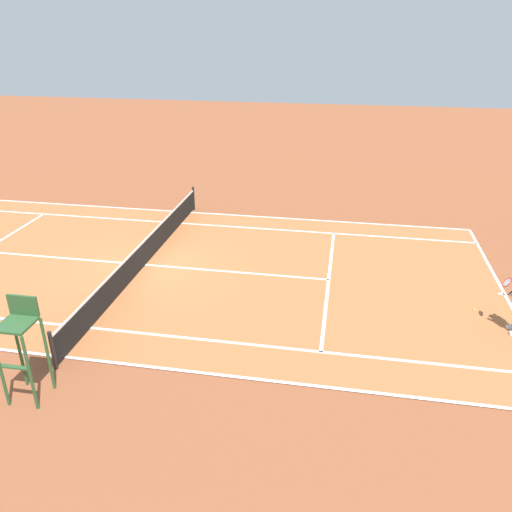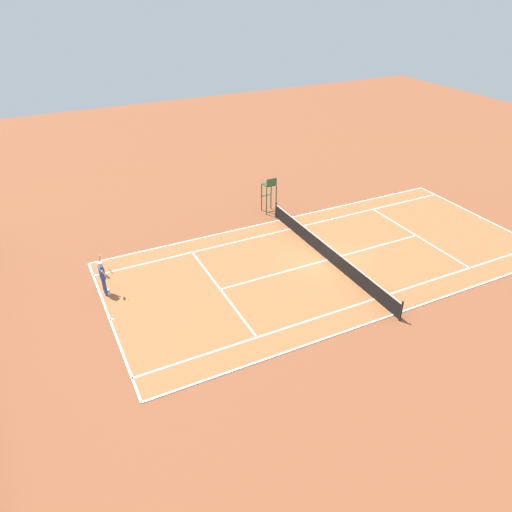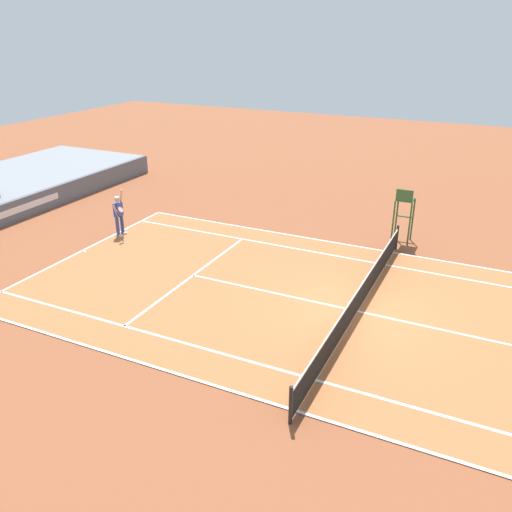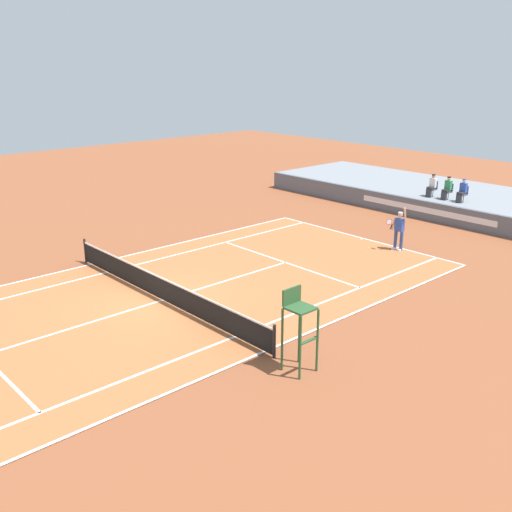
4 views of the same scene
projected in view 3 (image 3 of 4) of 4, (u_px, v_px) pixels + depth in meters
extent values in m
plane|color=brown|center=(358.00, 312.00, 17.55)|extent=(80.00, 80.00, 0.00)
cube|color=#B76638|center=(358.00, 312.00, 17.55)|extent=(10.98, 23.78, 0.02)
cube|color=white|center=(82.00, 251.00, 22.24)|extent=(10.98, 0.10, 0.01)
cube|color=white|center=(297.00, 411.00, 13.00)|extent=(0.10, 23.78, 0.01)
cube|color=white|center=(393.00, 252.00, 22.08)|extent=(0.10, 23.78, 0.01)
cube|color=white|center=(316.00, 380.00, 14.14)|extent=(0.10, 23.78, 0.01)
cube|color=white|center=(386.00, 265.00, 20.94)|extent=(0.10, 23.78, 0.01)
cube|color=white|center=(193.00, 275.00, 20.07)|extent=(8.22, 0.10, 0.01)
cube|color=white|center=(358.00, 311.00, 17.54)|extent=(0.10, 12.80, 0.01)
cube|color=white|center=(84.00, 251.00, 22.20)|extent=(0.10, 0.20, 0.01)
cylinder|color=black|center=(291.00, 405.00, 12.43)|extent=(0.10, 0.10, 1.07)
cylinder|color=black|center=(397.00, 238.00, 22.24)|extent=(0.10, 0.10, 1.07)
cube|color=black|center=(359.00, 299.00, 17.36)|extent=(11.78, 0.02, 0.84)
cube|color=white|center=(360.00, 288.00, 17.19)|extent=(11.78, 0.03, 0.06)
cylinder|color=navy|center=(122.00, 224.00, 23.92)|extent=(0.15, 0.15, 0.92)
cylinder|color=navy|center=(118.00, 227.00, 23.66)|extent=(0.15, 0.15, 0.92)
cube|color=white|center=(124.00, 233.00, 24.06)|extent=(0.12, 0.28, 0.10)
cube|color=white|center=(120.00, 235.00, 23.80)|extent=(0.12, 0.28, 0.10)
cube|color=#2D4CA8|center=(118.00, 210.00, 23.48)|extent=(0.40, 0.24, 0.60)
sphere|color=tan|center=(117.00, 199.00, 23.29)|extent=(0.22, 0.22, 0.22)
cylinder|color=white|center=(117.00, 197.00, 23.26)|extent=(0.21, 0.21, 0.06)
cylinder|color=tan|center=(121.00, 196.00, 23.46)|extent=(0.09, 0.21, 0.61)
cylinder|color=tan|center=(116.00, 211.00, 23.22)|extent=(0.09, 0.33, 0.56)
cylinder|color=black|center=(118.00, 215.00, 23.19)|extent=(0.04, 0.19, 0.25)
torus|color=red|center=(121.00, 210.00, 23.02)|extent=(0.31, 0.20, 0.26)
cylinder|color=silver|center=(121.00, 210.00, 23.02)|extent=(0.27, 0.16, 0.22)
sphere|color=#D1E533|center=(121.00, 245.00, 22.76)|extent=(0.07, 0.07, 0.07)
cylinder|color=#2D562D|center=(396.00, 217.00, 23.35)|extent=(0.07, 0.07, 1.90)
cylinder|color=#2D562D|center=(413.00, 220.00, 23.07)|extent=(0.07, 0.07, 1.90)
cylinder|color=#2D562D|center=(393.00, 222.00, 22.77)|extent=(0.07, 0.07, 1.90)
cylinder|color=#2D562D|center=(410.00, 225.00, 22.49)|extent=(0.07, 0.07, 1.90)
cube|color=#2D562D|center=(405.00, 199.00, 22.53)|extent=(0.70, 0.70, 0.06)
cube|color=#2D562D|center=(405.00, 195.00, 22.13)|extent=(0.06, 0.70, 0.48)
cube|color=#2D562D|center=(405.00, 217.00, 23.14)|extent=(0.10, 0.70, 0.04)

